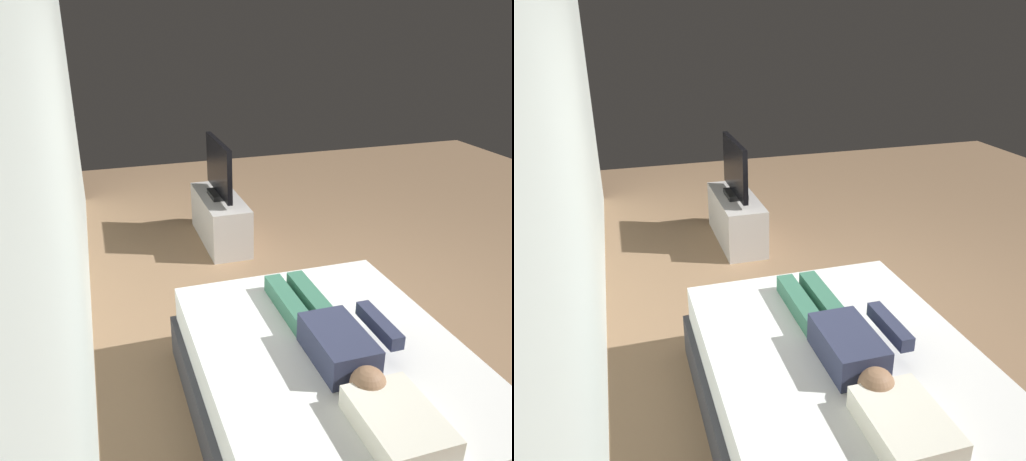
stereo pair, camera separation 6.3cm
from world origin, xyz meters
TOP-DOWN VIEW (x-y plane):
  - ground_plane at (0.00, 0.00)m, footprint 10.00×10.00m
  - back_wall at (0.40, 1.85)m, footprint 6.40×0.10m
  - bed at (-1.01, 0.49)m, footprint 1.97×1.54m
  - pillow at (-1.68, 0.49)m, footprint 0.48×0.34m
  - person at (-0.98, 0.49)m, footprint 1.26×0.46m
  - remote at (-0.83, 0.09)m, footprint 0.15×0.04m
  - tv_stand at (1.81, 0.44)m, footprint 1.10×0.40m
  - tv at (1.81, 0.44)m, footprint 0.88×0.20m

SIDE VIEW (x-z plane):
  - ground_plane at x=0.00m, z-range 0.00..0.00m
  - tv_stand at x=1.81m, z-range 0.00..0.50m
  - bed at x=-1.01m, z-range -0.01..0.53m
  - remote at x=-0.83m, z-range 0.54..0.56m
  - pillow at x=-1.68m, z-range 0.54..0.66m
  - person at x=-0.98m, z-range 0.53..0.71m
  - tv at x=1.81m, z-range 0.49..1.08m
  - back_wall at x=0.40m, z-range 0.00..2.80m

